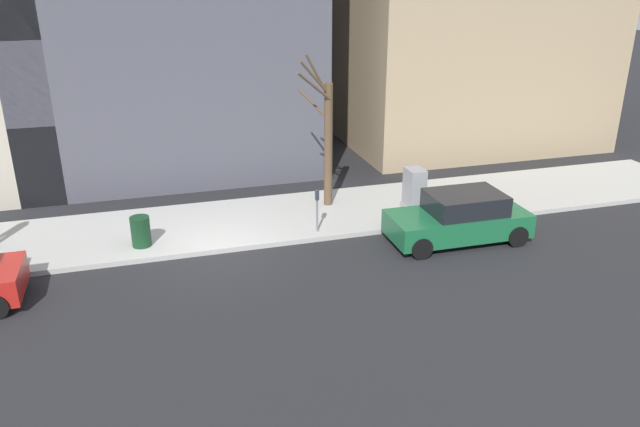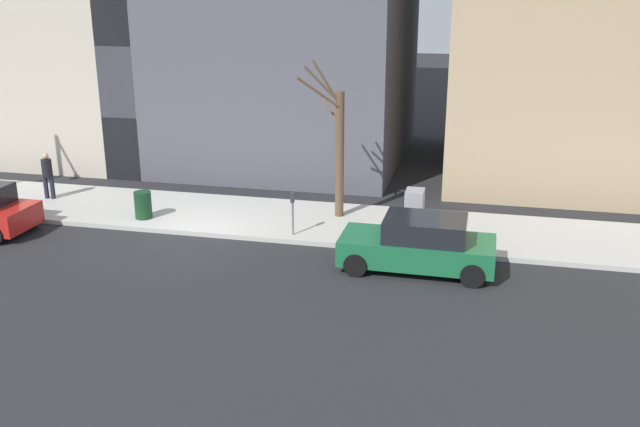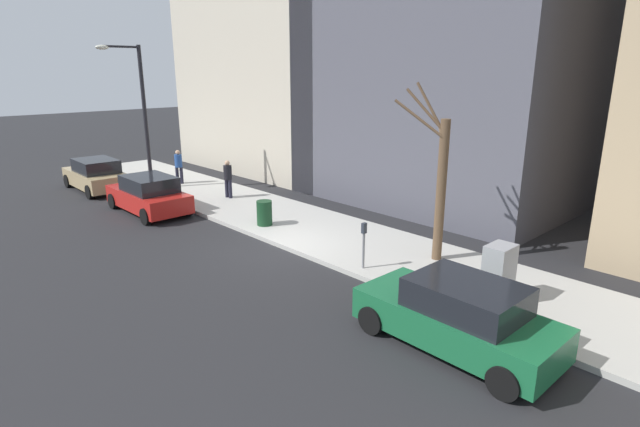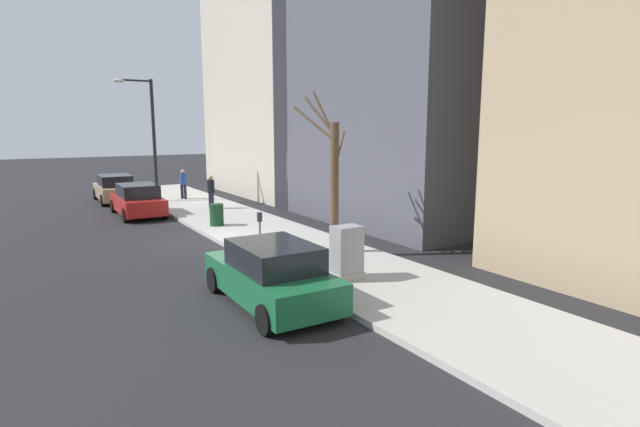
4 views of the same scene
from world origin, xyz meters
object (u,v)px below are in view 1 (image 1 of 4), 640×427
Objects in this scene: bare_tree at (327,139)px; parked_car_green at (459,218)px; parking_meter at (317,206)px; utility_box at (414,190)px; trash_bin at (141,231)px.

parked_car_green is at bearing -140.38° from bare_tree.
bare_tree is (2.14, -0.96, 1.47)m from parking_meter.
bare_tree reaches higher than parked_car_green.
parked_car_green is at bearing -170.69° from utility_box.
bare_tree is at bearing 40.13° from parked_car_green.
trash_bin is at bearing 92.59° from utility_box.
bare_tree reaches higher than trash_bin.
parking_meter is 0.94× the size of utility_box.
trash_bin is (-0.40, 8.84, -0.25)m from utility_box.
utility_box is (0.85, -3.62, -0.13)m from parking_meter.
parked_car_green is 3.12× the size of parking_meter.
parked_car_green reaches higher than parking_meter.
parking_meter is 5.25m from trash_bin.
parked_car_green is 9.45m from trash_bin.
parked_car_green is at bearing -111.09° from parking_meter.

